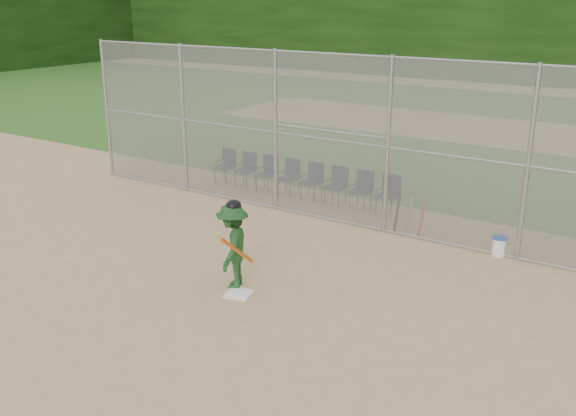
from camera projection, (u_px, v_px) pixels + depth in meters
The scene contains 16 objects.
ground at pixel (211, 304), 11.32m from camera, with size 100.00×100.00×0.00m, color tan.
grass_strip at pixel (500, 132), 25.61m from camera, with size 100.00×100.00×0.00m, color #2C5C1B.
dirt_patch_far at pixel (500, 131), 25.61m from camera, with size 24.00×24.00×0.00m, color tan.
backstop_fence at pixel (348, 139), 14.64m from camera, with size 16.09×0.09×4.00m.
home_plate at pixel (238, 294), 11.71m from camera, with size 0.45×0.45×0.02m, color white.
batter_at_plate at pixel (233, 245), 11.77m from camera, with size 1.03×1.33×1.71m.
water_cooler at pixel (500, 246), 13.41m from camera, with size 0.33×0.33×0.41m.
spare_bats at pixel (403, 214), 14.70m from camera, with size 0.96×0.34×0.84m.
chair_0 at pixel (225, 166), 18.56m from camera, with size 0.54×0.52×0.96m, color black, non-canonical shape.
chair_1 at pixel (245, 170), 18.18m from camera, with size 0.54×0.52×0.96m, color black, non-canonical shape.
chair_2 at pixel (266, 174), 17.80m from camera, with size 0.54×0.52×0.96m, color black, non-canonical shape.
chair_3 at pixel (288, 177), 17.41m from camera, with size 0.54×0.52×0.96m, color black, non-canonical shape.
chair_4 at pixel (311, 182), 17.03m from camera, with size 0.54×0.52×0.96m, color black, non-canonical shape.
chair_5 at pixel (336, 186), 16.65m from camera, with size 0.54×0.52×0.96m, color black, non-canonical shape.
chair_6 at pixel (361, 190), 16.27m from camera, with size 0.54×0.52×0.96m, color black, non-canonical shape.
chair_7 at pixel (387, 195), 15.89m from camera, with size 0.54×0.52×0.96m, color black, non-canonical shape.
Camera 1 is at (6.73, -7.79, 5.20)m, focal length 40.00 mm.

